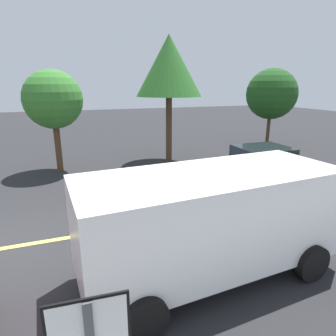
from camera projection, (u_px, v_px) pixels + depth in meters
ground_plane at (6, 248)px, 6.97m from camera, size 80.00×80.00×0.00m
lane_marking_centre at (128, 228)px, 7.95m from camera, size 28.00×0.16×0.01m
white_van at (210, 218)px, 5.71m from camera, size 5.32×2.54×2.20m
car_white_mid_road at (258, 168)px, 10.80m from camera, size 3.92×2.13×1.59m
tree_left_verge at (53, 100)px, 12.34m from camera, size 2.50×2.50×4.44m
tree_centre_verge at (169, 67)px, 13.56m from camera, size 3.15×3.15×6.05m
tree_right_verge at (272, 94)px, 17.73m from camera, size 3.07×3.07×4.78m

